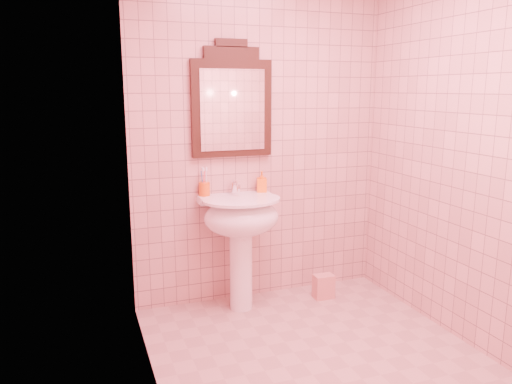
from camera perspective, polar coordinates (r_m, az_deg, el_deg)
name	(u,v)px	position (r m, az deg, el deg)	size (l,w,h in m)	color
floor	(321,359)	(3.29, 7.45, -18.44)	(2.20, 2.20, 0.00)	tan
back_wall	(259,141)	(3.87, 0.39, 5.82)	(2.00, 0.02, 2.50)	#D79F96
pedestal_sink	(241,225)	(3.69, -1.72, -3.77)	(0.58, 0.58, 0.86)	white
faucet	(235,187)	(3.76, -2.40, 0.55)	(0.04, 0.16, 0.11)	white
mirror	(232,103)	(3.75, -2.78, 10.09)	(0.61, 0.06, 0.86)	black
toothbrush_cup	(204,189)	(3.74, -5.91, 0.37)	(0.08, 0.08, 0.19)	#DB5A12
soap_dispenser	(262,182)	(3.85, 0.66, 1.18)	(0.07, 0.08, 0.16)	orange
towel	(324,286)	(4.10, 7.73, -10.64)	(0.16, 0.10, 0.19)	pink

